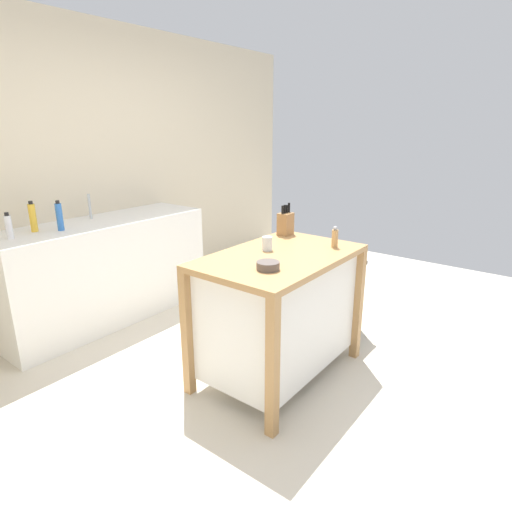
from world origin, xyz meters
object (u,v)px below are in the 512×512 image
kitchen_island (279,309)px  pepper_grinder (335,237)px  knife_block (285,223)px  bottle_hand_soap (33,217)px  bowl_ceramic_wide (268,265)px  bottle_dish_soap (9,227)px  sink_faucet (90,206)px  drinking_cup (267,243)px  trash_bin (340,298)px  bottle_spray_cleaner (59,217)px

kitchen_island → pepper_grinder: bearing=-29.2°
knife_block → pepper_grinder: 0.48m
pepper_grinder → bottle_hand_soap: (-1.09, 2.03, 0.06)m
bowl_ceramic_wide → bottle_dish_soap: (-0.64, 1.86, 0.08)m
knife_block → sink_faucet: knife_block is taller
drinking_cup → bottle_dish_soap: bearing=120.6°
bowl_ceramic_wide → bottle_dish_soap: 1.97m
pepper_grinder → kitchen_island: bearing=150.8°
kitchen_island → bowl_ceramic_wide: bearing=-158.4°
knife_block → sink_faucet: 1.76m
knife_block → bowl_ceramic_wide: 0.85m
knife_block → pepper_grinder: (-0.09, -0.47, -0.02)m
bottle_hand_soap → kitchen_island: bearing=-68.4°
trash_bin → bottle_spray_cleaner: 2.35m
kitchen_island → drinking_cup: 0.46m
drinking_cup → bottle_spray_cleaner: 1.68m
knife_block → bottle_spray_cleaner: (-1.03, 1.43, 0.04)m
kitchen_island → bottle_spray_cleaner: (-0.58, 1.69, 0.52)m
sink_faucet → bottle_dish_soap: sink_faucet is taller
bottle_spray_cleaner → kitchen_island: bearing=-71.2°
knife_block → bottle_spray_cleaner: bottle_spray_cleaner is taller
drinking_cup → bowl_ceramic_wide: bearing=-143.2°
pepper_grinder → bottle_spray_cleaner: 2.12m
bottle_spray_cleaner → pepper_grinder: bearing=-63.6°
drinking_cup → bottle_hand_soap: bottle_hand_soap is taller
bottle_spray_cleaner → drinking_cup: bearing=-69.1°
knife_block → bottle_hand_soap: bottle_hand_soap is taller
pepper_grinder → sink_faucet: sink_faucet is taller
bottle_spray_cleaner → bottle_dish_soap: bearing=172.2°
knife_block → pepper_grinder: bearing=-100.7°
knife_block → bowl_ceramic_wide: (-0.75, -0.38, -0.07)m
kitchen_island → bottle_hand_soap: bottle_hand_soap is taller
kitchen_island → trash_bin: (0.82, -0.06, -0.18)m
knife_block → bottle_dish_soap: knife_block is taller
kitchen_island → trash_bin: 0.84m
kitchen_island → drinking_cup: size_ratio=12.18×
bottle_hand_soap → bottle_dish_soap: bearing=-160.0°
drinking_cup → trash_bin: size_ratio=0.15×
kitchen_island → knife_block: knife_block is taller
pepper_grinder → bottle_spray_cleaner: bearing=116.4°
trash_bin → bowl_ceramic_wide: bearing=-177.1°
drinking_cup → bottle_spray_cleaner: (-0.60, 1.57, 0.08)m
knife_block → drinking_cup: knife_block is taller
trash_bin → bottle_dish_soap: (-1.75, 1.80, 0.68)m
knife_block → bowl_ceramic_wide: bearing=-153.1°
knife_block → pepper_grinder: size_ratio=1.60×
kitchen_island → drinking_cup: drinking_cup is taller
bottle_dish_soap → bottle_hand_soap: 0.23m
drinking_cup → bottle_spray_cleaner: size_ratio=0.40×
bowl_ceramic_wide → drinking_cup: size_ratio=1.45×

